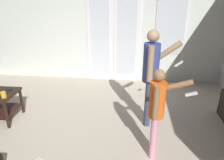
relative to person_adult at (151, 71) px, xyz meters
The scene contains 6 objects.
ground_plane 1.78m from the person_adult, 151.59° to the right, with size 6.37×5.31×0.02m, color #C0B39D.
wall_back_with_doors 2.31m from the person_adult, 123.02° to the left, with size 6.37×0.09×2.73m.
person_adult is the anchor object (origin of this frame).
person_child 0.80m from the person_adult, 87.06° to the right, with size 0.58×0.33×1.24m.
cup_near_edge 2.39m from the person_adult, behind, with size 0.08×0.08×0.10m, color gold.
tv_remote_black 2.49m from the person_adult, behind, with size 0.17×0.05×0.02m, color black.
Camera 1 is at (1.03, -2.40, 2.08)m, focal length 33.73 mm.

